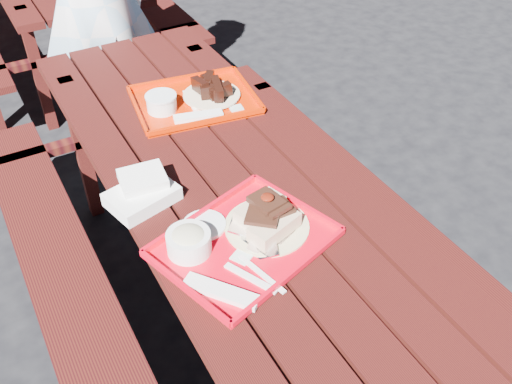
{
  "coord_description": "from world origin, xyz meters",
  "views": [
    {
      "loc": [
        -0.65,
        -1.3,
        1.94
      ],
      "look_at": [
        0.0,
        -0.15,
        0.82
      ],
      "focal_mm": 40.0,
      "sensor_mm": 36.0,
      "label": 1
    }
  ],
  "objects": [
    {
      "name": "near_tray",
      "position": [
        -0.12,
        -0.25,
        0.79
      ],
      "size": [
        0.56,
        0.49,
        0.15
      ],
      "color": "red",
      "rests_on": "picnic_table_near"
    },
    {
      "name": "far_tray",
      "position": [
        0.09,
        0.51,
        0.77
      ],
      "size": [
        0.51,
        0.42,
        0.08
      ],
      "color": "red",
      "rests_on": "picnic_table_near"
    },
    {
      "name": "white_cloth",
      "position": [
        -0.29,
        0.06,
        0.79
      ],
      "size": [
        0.24,
        0.2,
        0.08
      ],
      "color": "white",
      "rests_on": "picnic_table_near"
    },
    {
      "name": "picnic_table_near",
      "position": [
        -0.0,
        0.0,
        0.56
      ],
      "size": [
        1.41,
        2.4,
        0.75
      ],
      "color": "#3B110B",
      "rests_on": "ground"
    },
    {
      "name": "ground",
      "position": [
        0.0,
        0.0,
        0.0
      ],
      "size": [
        60.0,
        60.0,
        0.0
      ],
      "primitive_type": "plane",
      "color": "black",
      "rests_on": "ground"
    }
  ]
}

